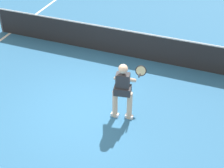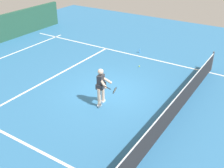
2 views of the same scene
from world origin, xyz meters
name	(u,v)px [view 1 (image 1 of 2)]	position (x,y,z in m)	size (l,w,h in m)	color
ground_plane	(84,111)	(0.00, 0.00, 0.00)	(25.36, 25.36, 0.00)	teal
court_net	(123,42)	(0.00, 2.97, 0.47)	(9.33, 0.08, 1.00)	#4C4C51
tennis_player	(123,89)	(0.99, 0.17, 0.85)	(0.71, 1.02, 1.55)	beige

